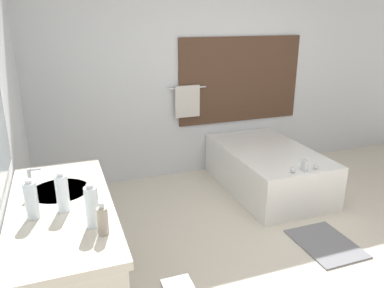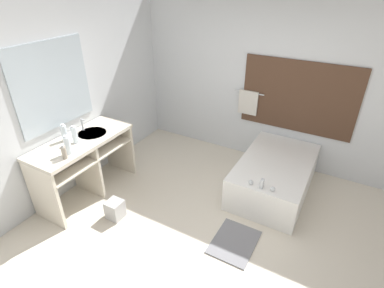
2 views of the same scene
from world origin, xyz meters
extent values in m
plane|color=beige|center=(0.00, 0.00, 0.00)|extent=(16.00, 16.00, 0.00)
cube|color=silver|center=(0.00, 2.23, 1.35)|extent=(7.40, 0.06, 2.70)
cube|color=#4C3323|center=(0.45, 2.19, 1.20)|extent=(1.70, 0.02, 1.10)
cylinder|color=silver|center=(-0.30, 2.16, 1.15)|extent=(0.50, 0.02, 0.02)
cube|color=beige|center=(-0.30, 2.15, 0.98)|extent=(0.32, 0.04, 0.40)
cube|color=beige|center=(-1.88, 0.02, 0.86)|extent=(0.62, 1.43, 0.05)
cube|color=beige|center=(-1.88, 0.02, 0.64)|extent=(0.59, 1.36, 0.02)
cylinder|color=white|center=(-1.88, 0.23, 0.84)|extent=(0.39, 0.39, 0.10)
cube|color=beige|center=(-1.88, 0.02, 0.42)|extent=(0.57, 0.04, 0.84)
cube|color=beige|center=(-1.88, 0.71, 0.42)|extent=(0.57, 0.04, 0.84)
cylinder|color=beige|center=(-1.83, -0.34, 0.72)|extent=(0.13, 0.39, 0.13)
cylinder|color=beige|center=(-1.83, 0.38, 0.72)|extent=(0.13, 0.39, 0.13)
cylinder|color=silver|center=(-2.05, 0.23, 0.90)|extent=(0.04, 0.04, 0.02)
cylinder|color=silver|center=(-2.05, 0.23, 0.99)|extent=(0.02, 0.02, 0.16)
cube|color=silver|center=(-2.01, 0.23, 1.06)|extent=(0.07, 0.01, 0.01)
cube|color=white|center=(0.45, 1.40, 0.25)|extent=(0.96, 1.58, 0.50)
ellipsoid|color=white|center=(0.45, 1.40, 0.35)|extent=(0.69, 1.14, 0.30)
cube|color=silver|center=(0.45, 0.71, 0.56)|extent=(0.04, 0.07, 0.12)
sphere|color=silver|center=(0.31, 0.71, 0.53)|extent=(0.06, 0.06, 0.06)
sphere|color=silver|center=(0.59, 0.71, 0.53)|extent=(0.06, 0.06, 0.06)
cylinder|color=white|center=(-1.71, -0.31, 1.01)|extent=(0.07, 0.07, 0.24)
cylinder|color=white|center=(-1.71, -0.31, 1.13)|extent=(0.04, 0.04, 0.02)
cylinder|color=white|center=(-1.86, -0.07, 1.00)|extent=(0.07, 0.07, 0.23)
cylinder|color=white|center=(-1.86, -0.07, 1.13)|extent=(0.04, 0.04, 0.02)
cylinder|color=white|center=(-2.03, -0.09, 1.00)|extent=(0.07, 0.07, 0.22)
cylinder|color=white|center=(-2.03, -0.09, 1.12)|extent=(0.04, 0.04, 0.02)
cylinder|color=gray|center=(-1.67, -0.40, 0.97)|extent=(0.06, 0.06, 0.15)
cylinder|color=silver|center=(-1.67, -0.40, 1.06)|extent=(0.03, 0.03, 0.03)
cube|color=slate|center=(0.35, 0.16, 0.01)|extent=(0.49, 0.63, 0.02)
camera|label=1|loc=(-1.82, -2.20, 1.99)|focal=35.00mm
camera|label=2|loc=(1.15, -2.30, 2.84)|focal=28.00mm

